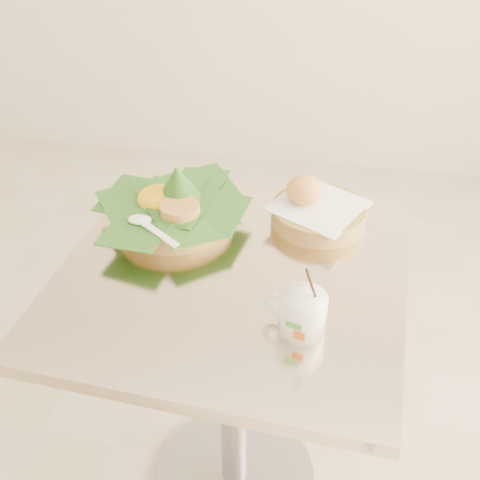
% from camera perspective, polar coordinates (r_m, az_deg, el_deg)
% --- Properties ---
extents(floor, '(3.60, 3.60, 0.00)m').
position_cam_1_polar(floor, '(1.85, -4.94, -19.72)').
color(floor, beige).
rests_on(floor, ground).
extents(cafe_table, '(0.75, 0.75, 0.75)m').
position_cam_1_polar(cafe_table, '(1.39, -0.61, -9.90)').
color(cafe_table, gray).
rests_on(cafe_table, floor).
extents(rice_basket, '(0.33, 0.33, 0.17)m').
position_cam_1_polar(rice_basket, '(1.36, -6.41, 3.32)').
color(rice_basket, '#AC8949').
rests_on(rice_basket, cafe_table).
extents(bread_basket, '(0.24, 0.24, 0.11)m').
position_cam_1_polar(bread_basket, '(1.37, 7.21, 2.87)').
color(bread_basket, '#AC8949').
rests_on(bread_basket, cafe_table).
extents(coffee_mug, '(0.12, 0.09, 0.15)m').
position_cam_1_polar(coffee_mug, '(1.09, 5.80, -6.80)').
color(coffee_mug, white).
rests_on(coffee_mug, cafe_table).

